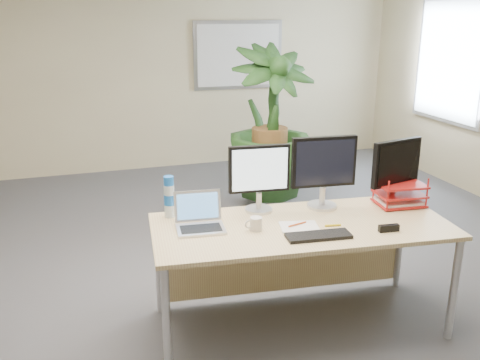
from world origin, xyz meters
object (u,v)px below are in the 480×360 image
object	(u,v)px
desk	(296,240)
monitor_left	(259,174)
floor_plant	(270,143)
laptop	(199,219)
monitor_right	(324,167)

from	to	relation	value
desk	monitor_left	distance (m)	0.54
desk	monitor_left	size ratio (longest dim) A/B	4.31
floor_plant	laptop	world-z (taller)	floor_plant
laptop	desk	bearing A→B (deg)	-4.46
monitor_left	monitor_right	world-z (taller)	monitor_right
floor_plant	monitor_left	world-z (taller)	floor_plant
floor_plant	monitor_left	xyz separation A→B (m)	(-0.85, -2.02, 0.31)
desk	floor_plant	xyz separation A→B (m)	(0.65, 2.23, 0.14)
desk	monitor_left	world-z (taller)	monitor_left
monitor_left	monitor_right	bearing A→B (deg)	-8.64
floor_plant	monitor_right	xyz separation A→B (m)	(-0.38, -2.09, 0.33)
monitor_left	monitor_right	size ratio (longest dim) A/B	0.92
monitor_left	floor_plant	bearing A→B (deg)	67.10
desk	floor_plant	size ratio (longest dim) A/B	1.40
monitor_right	laptop	world-z (taller)	monitor_right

